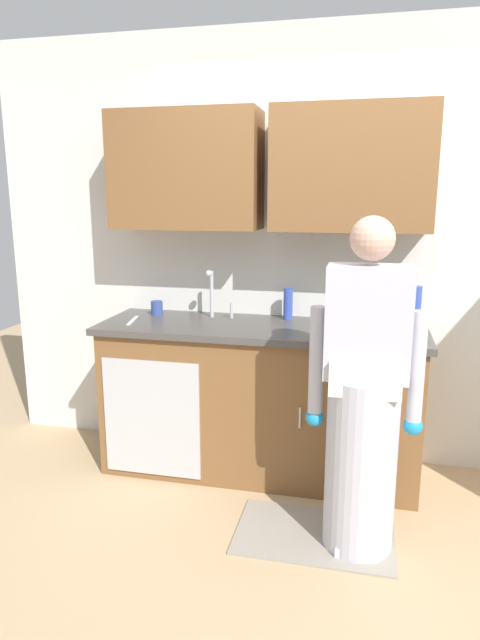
{
  "coord_description": "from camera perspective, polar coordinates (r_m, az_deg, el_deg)",
  "views": [
    {
      "loc": [
        0.05,
        -2.49,
        1.71
      ],
      "look_at": [
        -0.64,
        0.55,
        1.0
      ],
      "focal_mm": 31.0,
      "sensor_mm": 36.0,
      "label": 1
    }
  ],
  "objects": [
    {
      "name": "ground_plane",
      "position": [
        3.02,
        10.39,
        -21.92
      ],
      "size": [
        9.0,
        9.0,
        0.0
      ],
      "primitive_type": "plane",
      "color": "tan"
    },
    {
      "name": "kitchen_wall_with_uppers",
      "position": [
        3.49,
        9.89,
        8.8
      ],
      "size": [
        4.8,
        0.44,
        2.7
      ],
      "color": "silver",
      "rests_on": "ground"
    },
    {
      "name": "counter_cabinet",
      "position": [
        3.48,
        2.03,
        -8.42
      ],
      "size": [
        1.9,
        0.62,
        0.9
      ],
      "color": "brown",
      "rests_on": "ground"
    },
    {
      "name": "countertop",
      "position": [
        3.34,
        2.15,
        -0.86
      ],
      "size": [
        1.96,
        0.66,
        0.04
      ],
      "primitive_type": "cube",
      "color": "#474442",
      "rests_on": "counter_cabinet"
    },
    {
      "name": "sink",
      "position": [
        3.41,
        -2.94,
        -0.47
      ],
      "size": [
        0.5,
        0.36,
        0.35
      ],
      "color": "#B7BABF",
      "rests_on": "counter_cabinet"
    },
    {
      "name": "person_at_sink",
      "position": [
        2.71,
        12.6,
        -9.53
      ],
      "size": [
        0.55,
        0.34,
        1.62
      ],
      "color": "white",
      "rests_on": "ground"
    },
    {
      "name": "floor_mat",
      "position": [
        3.06,
        7.69,
        -21.12
      ],
      "size": [
        0.8,
        0.5,
        0.01
      ],
      "primitive_type": "cube",
      "color": "gray",
      "rests_on": "ground"
    },
    {
      "name": "bottle_water_tall",
      "position": [
        3.47,
        4.98,
        1.65
      ],
      "size": [
        0.06,
        0.06,
        0.2
      ],
      "primitive_type": "cylinder",
      "color": "#334CB2",
      "rests_on": "countertop"
    },
    {
      "name": "bottle_soap",
      "position": [
        3.47,
        17.64,
        1.4
      ],
      "size": [
        0.07,
        0.07,
        0.24
      ],
      "primitive_type": "cylinder",
      "color": "#334CB2",
      "rests_on": "countertop"
    },
    {
      "name": "bottle_water_short",
      "position": [
        3.42,
        13.49,
        0.91
      ],
      "size": [
        0.07,
        0.07,
        0.17
      ],
      "primitive_type": "cylinder",
      "color": "#D8D14C",
      "rests_on": "countertop"
    },
    {
      "name": "cup_by_sink",
      "position": [
        3.64,
        -8.58,
        1.23
      ],
      "size": [
        0.08,
        0.08,
        0.09
      ],
      "primitive_type": "cylinder",
      "color": "#33478C",
      "rests_on": "countertop"
    },
    {
      "name": "knife_on_counter",
      "position": [
        3.5,
        -11.01,
        -0.04
      ],
      "size": [
        0.07,
        0.24,
        0.01
      ],
      "primitive_type": "cube",
      "rotation": [
        0.0,
        0.0,
        4.9
      ],
      "color": "silver",
      "rests_on": "countertop"
    },
    {
      "name": "sponge",
      "position": [
        3.46,
        9.75,
        0.05
      ],
      "size": [
        0.11,
        0.07,
        0.03
      ],
      "primitive_type": "cube",
      "color": "#4CBF4C",
      "rests_on": "countertop"
    }
  ]
}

